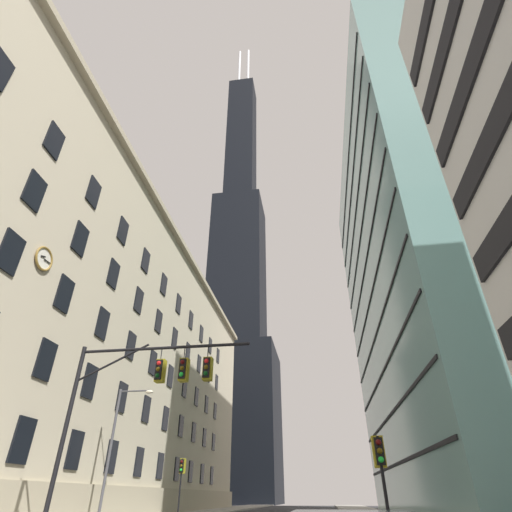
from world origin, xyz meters
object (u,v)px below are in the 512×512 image
Objects in this scene: traffic_light_near_right at (380,457)px; street_lamppost at (117,438)px; traffic_signal_mast at (148,386)px; traffic_light_far_left at (182,470)px.

traffic_light_near_right is 18.53m from street_lamppost.
traffic_signal_mast is 2.16× the size of traffic_light_far_left.
traffic_light_far_left is at bearing 127.49° from traffic_light_near_right.
street_lamppost reaches higher than traffic_light_near_right.
traffic_light_far_left is (-3.18, 15.73, -2.51)m from traffic_signal_mast.
traffic_light_far_left is at bearing 69.46° from street_lamppost.
street_lamppost reaches higher than traffic_light_far_left.
street_lamppost is at bearing 146.38° from traffic_light_near_right.
street_lamppost is (-15.34, 10.20, 2.05)m from traffic_light_near_right.
traffic_signal_mast is at bearing -58.30° from street_lamppost.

